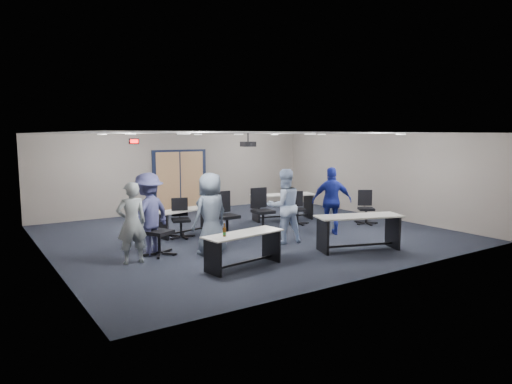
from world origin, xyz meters
TOP-DOWN VIEW (x-y plane):
  - floor at (0.00, 0.00)m, footprint 10.00×10.00m
  - back_wall at (0.00, 4.50)m, footprint 10.00×0.04m
  - front_wall at (0.00, -4.50)m, footprint 10.00×0.04m
  - left_wall at (-5.00, 0.00)m, footprint 0.04×9.00m
  - right_wall at (5.00, 0.00)m, footprint 0.04×9.00m
  - ceiling at (0.00, 0.00)m, footprint 10.00×9.00m
  - double_door at (0.00, 4.46)m, footprint 2.00×0.07m
  - exit_sign at (-1.60, 4.44)m, footprint 0.32×0.07m
  - ceiling_projector at (0.30, 0.50)m, footprint 0.35×0.32m
  - ceiling_can_lights at (0.00, 0.25)m, footprint 6.24×5.74m
  - table_front_left at (-1.80, -2.61)m, footprint 1.79×0.82m
  - table_front_right at (1.16, -2.90)m, footprint 2.11×1.27m
  - table_back_left at (-1.47, 0.84)m, footprint 1.77×0.93m
  - table_back_right at (1.98, 1.13)m, footprint 2.10×1.14m
  - chair_back_a at (-1.74, 0.53)m, footprint 0.80×0.80m
  - chair_back_b at (-0.69, -0.04)m, footprint 0.78×0.78m
  - chair_back_c at (0.53, 0.09)m, footprint 0.80×0.80m
  - chair_back_d at (1.91, 0.28)m, footprint 0.82×0.82m
  - chair_loose_left at (-2.87, -0.81)m, footprint 0.97×0.97m
  - chair_loose_right at (3.63, -0.82)m, footprint 0.88×0.88m
  - person_gray at (-3.57, -1.11)m, footprint 0.64×0.43m
  - person_plaid at (-1.87, -1.36)m, footprint 1.00×0.77m
  - person_lightblue at (0.17, -1.35)m, footprint 1.01×0.85m
  - person_navy at (1.81, -1.28)m, footprint 1.13×0.93m
  - person_back at (-3.03, -0.62)m, footprint 1.36×1.15m

SIDE VIEW (x-z plane):
  - floor at x=0.00m, z-range 0.00..0.00m
  - table_back_left at x=-1.47m, z-range 0.07..0.87m
  - table_front_left at x=-1.80m, z-range 0.00..0.96m
  - chair_back_d at x=1.91m, z-range 0.00..0.98m
  - chair_loose_right at x=3.63m, z-range 0.00..1.01m
  - chair_back_a at x=-1.74m, z-range 0.00..1.02m
  - table_front_right at x=1.16m, z-range 0.15..0.96m
  - table_back_right at x=1.98m, z-range 0.15..0.96m
  - chair_loose_left at x=-2.87m, z-range 0.00..1.14m
  - chair_back_b at x=-0.69m, z-range 0.00..1.18m
  - chair_back_c at x=0.53m, z-range 0.00..1.18m
  - person_gray at x=-3.57m, z-range 0.00..1.70m
  - person_navy at x=1.81m, z-range 0.00..1.81m
  - person_plaid at x=-1.87m, z-range 0.00..1.83m
  - person_lightblue at x=0.17m, z-range 0.00..1.83m
  - person_back at x=-3.03m, z-range 0.00..1.83m
  - double_door at x=0.00m, z-range -0.05..2.15m
  - back_wall at x=0.00m, z-range 0.00..2.70m
  - front_wall at x=0.00m, z-range 0.00..2.70m
  - left_wall at x=-5.00m, z-range 0.00..2.70m
  - right_wall at x=5.00m, z-range 0.00..2.70m
  - ceiling_projector at x=0.30m, z-range 2.22..2.59m
  - exit_sign at x=-1.60m, z-range 2.36..2.54m
  - ceiling_can_lights at x=0.00m, z-range 2.66..2.68m
  - ceiling at x=0.00m, z-range 2.68..2.72m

